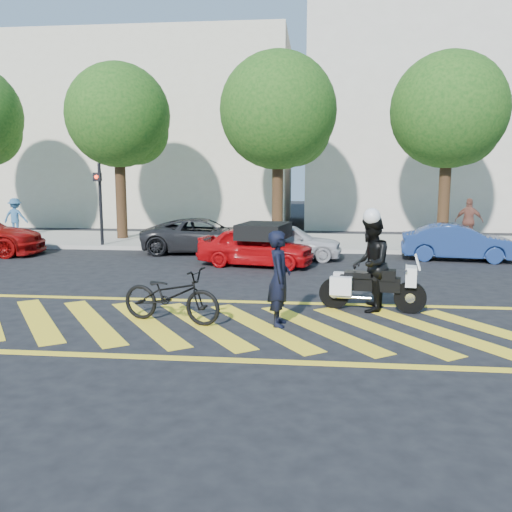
# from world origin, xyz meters

# --- Properties ---
(ground) EXTENTS (90.00, 90.00, 0.00)m
(ground) POSITION_xyz_m (0.00, 0.00, 0.00)
(ground) COLOR black
(ground) RESTS_ON ground
(sidewalk) EXTENTS (60.00, 5.00, 0.15)m
(sidewalk) POSITION_xyz_m (0.00, 12.00, 0.07)
(sidewalk) COLOR #9E998E
(sidewalk) RESTS_ON ground
(crosswalk) EXTENTS (12.33, 4.00, 0.01)m
(crosswalk) POSITION_xyz_m (-0.04, 0.00, 0.00)
(crosswalk) COLOR yellow
(crosswalk) RESTS_ON ground
(building_left) EXTENTS (16.00, 8.00, 10.00)m
(building_left) POSITION_xyz_m (-8.00, 21.00, 5.00)
(building_left) COLOR beige
(building_left) RESTS_ON ground
(building_right) EXTENTS (16.00, 8.00, 11.00)m
(building_right) POSITION_xyz_m (9.00, 21.00, 5.50)
(building_right) COLOR beige
(building_right) RESTS_ON ground
(tree_left) EXTENTS (4.20, 4.20, 7.26)m
(tree_left) POSITION_xyz_m (-6.37, 12.06, 4.99)
(tree_left) COLOR black
(tree_left) RESTS_ON ground
(tree_center) EXTENTS (4.60, 4.60, 7.56)m
(tree_center) POSITION_xyz_m (0.13, 12.06, 5.10)
(tree_center) COLOR black
(tree_center) RESTS_ON ground
(tree_right) EXTENTS (4.40, 4.40, 7.41)m
(tree_right) POSITION_xyz_m (6.63, 12.06, 5.05)
(tree_right) COLOR black
(tree_right) RESTS_ON ground
(signal_pole) EXTENTS (0.28, 0.43, 3.20)m
(signal_pole) POSITION_xyz_m (-6.50, 9.74, 1.92)
(signal_pole) COLOR black
(signal_pole) RESTS_ON ground
(officer_bike) EXTENTS (0.45, 0.67, 1.80)m
(officer_bike) POSITION_xyz_m (0.84, 0.12, 0.90)
(officer_bike) COLOR black
(officer_bike) RESTS_ON ground
(bicycle) EXTENTS (2.16, 1.19, 1.07)m
(bicycle) POSITION_xyz_m (-1.24, 0.11, 0.54)
(bicycle) COLOR black
(bicycle) RESTS_ON ground
(police_motorcycle) EXTENTS (2.19, 0.84, 0.97)m
(police_motorcycle) POSITION_xyz_m (2.66, 1.44, 0.53)
(police_motorcycle) COLOR black
(police_motorcycle) RESTS_ON ground
(officer_moto) EXTENTS (0.91, 1.08, 1.98)m
(officer_moto) POSITION_xyz_m (2.65, 1.43, 0.99)
(officer_moto) COLOR black
(officer_moto) RESTS_ON ground
(red_convertible) EXTENTS (3.79, 2.10, 1.22)m
(red_convertible) POSITION_xyz_m (-0.30, 6.60, 0.61)
(red_convertible) COLOR #B3080B
(red_convertible) RESTS_ON ground
(parked_mid_left) EXTENTS (4.65, 2.52, 1.24)m
(parked_mid_left) POSITION_xyz_m (-2.44, 9.20, 0.62)
(parked_mid_left) COLOR black
(parked_mid_left) RESTS_ON ground
(parked_mid_right) EXTENTS (3.55, 1.47, 1.20)m
(parked_mid_right) POSITION_xyz_m (0.62, 7.98, 0.60)
(parked_mid_right) COLOR #B2B2B6
(parked_mid_right) RESTS_ON ground
(parked_right) EXTENTS (3.74, 1.71, 1.19)m
(parked_right) POSITION_xyz_m (6.20, 8.39, 0.59)
(parked_right) COLOR navy
(parked_right) RESTS_ON ground
(pedestrian_left) EXTENTS (1.06, 0.64, 1.60)m
(pedestrian_left) POSITION_xyz_m (-11.50, 12.53, 0.95)
(pedestrian_left) COLOR #305B85
(pedestrian_left) RESTS_ON sidewalk
(pedestrian_right) EXTENTS (1.11, 0.76, 1.74)m
(pedestrian_right) POSITION_xyz_m (7.36, 11.53, 1.02)
(pedestrian_right) COLOR brown
(pedestrian_right) RESTS_ON sidewalk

